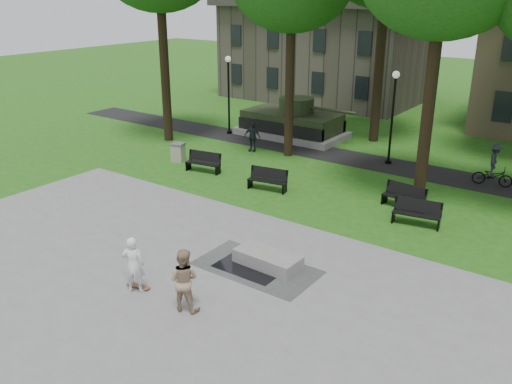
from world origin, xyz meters
TOP-DOWN VIEW (x-y plane):
  - ground at (0.00, 0.00)m, footprint 120.00×120.00m
  - plaza at (0.00, -5.00)m, footprint 22.00×16.00m
  - footpath at (0.00, 12.00)m, footprint 44.00×2.60m
  - building_left at (-11.00, 26.50)m, footprint 15.00×10.00m
  - lamp_left at (-10.00, 12.30)m, footprint 0.36×0.36m
  - lamp_mid at (0.50, 12.30)m, footprint 0.36×0.36m
  - tank_monument at (-6.46, 14.00)m, footprint 7.45×3.40m
  - puddle at (1.31, -0.98)m, footprint 2.20×1.20m
  - concrete_block at (1.71, -0.43)m, footprint 2.23×1.07m
  - skateboard at (-0.67, -3.88)m, footprint 0.80×0.31m
  - skateboarder at (-0.58, -4.07)m, footprint 0.78×0.71m
  - friend_watching at (1.26, -3.90)m, footprint 1.08×0.95m
  - pedestrian_walker at (-6.54, 10.00)m, footprint 1.02×0.53m
  - cyclist at (5.68, 11.92)m, footprint 1.82×1.07m
  - park_bench_0 at (-6.35, 5.71)m, footprint 1.85×0.82m
  - park_bench_1 at (-2.32, 5.45)m, footprint 1.85×0.83m
  - park_bench_2 at (3.41, 6.98)m, footprint 1.84×0.74m
  - park_bench_3 at (4.47, 5.62)m, footprint 1.85×0.82m
  - trash_bin at (-8.62, 6.26)m, footprint 0.83×0.83m

SIDE VIEW (x-z plane):
  - ground at x=0.00m, z-range 0.00..0.00m
  - footpath at x=0.00m, z-range 0.00..0.01m
  - plaza at x=0.00m, z-range 0.00..0.02m
  - puddle at x=1.31m, z-range 0.02..0.02m
  - skateboard at x=-0.67m, z-range 0.02..0.09m
  - concrete_block at x=1.71m, z-range 0.02..0.47m
  - trash_bin at x=-8.62m, z-range 0.01..0.97m
  - park_bench_0 at x=-6.35m, z-range 0.02..1.02m
  - park_bench_1 at x=-2.32m, z-range 0.02..1.02m
  - park_bench_2 at x=3.41m, z-range 0.02..1.02m
  - park_bench_3 at x=4.47m, z-range 0.02..1.02m
  - cyclist at x=5.68m, z-range -0.18..1.80m
  - pedestrian_walker at x=-6.54m, z-range 0.00..1.67m
  - tank_monument at x=-6.46m, z-range -0.34..2.06m
  - skateboarder at x=-0.58m, z-range 0.02..1.80m
  - friend_watching at x=1.26m, z-range 0.02..1.89m
  - lamp_left at x=-10.00m, z-range 0.43..5.16m
  - lamp_mid at x=0.50m, z-range 0.43..5.16m
  - building_left at x=-11.00m, z-range 0.00..7.20m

